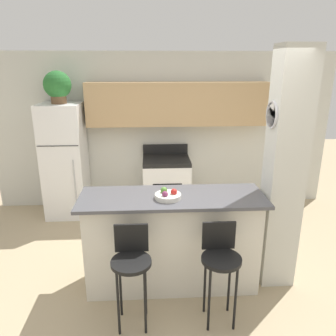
{
  "coord_description": "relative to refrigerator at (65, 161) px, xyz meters",
  "views": [
    {
      "loc": [
        -0.22,
        -3.13,
        2.37
      ],
      "look_at": [
        0.0,
        0.78,
        1.11
      ],
      "focal_mm": 35.0,
      "sensor_mm": 36.0,
      "label": 1
    }
  ],
  "objects": [
    {
      "name": "ground_plane",
      "position": [
        1.57,
        -1.9,
        -0.9
      ],
      "size": [
        14.0,
        14.0,
        0.0
      ],
      "primitive_type": "plane",
      "color": "tan"
    },
    {
      "name": "wall_back",
      "position": [
        1.66,
        0.29,
        0.58
      ],
      "size": [
        5.6,
        0.38,
        2.55
      ],
      "color": "silver",
      "rests_on": "ground_plane"
    },
    {
      "name": "pillar_right",
      "position": [
        2.73,
        -1.87,
        0.38
      ],
      "size": [
        0.38,
        0.32,
        2.55
      ],
      "color": "silver",
      "rests_on": "ground_plane"
    },
    {
      "name": "counter_bar",
      "position": [
        1.57,
        -1.9,
        -0.36
      ],
      "size": [
        1.93,
        0.65,
        1.06
      ],
      "color": "silver",
      "rests_on": "ground_plane"
    },
    {
      "name": "refrigerator",
      "position": [
        0.0,
        0.0,
        0.0
      ],
      "size": [
        0.63,
        0.65,
        1.79
      ],
      "color": "white",
      "rests_on": "ground_plane"
    },
    {
      "name": "stove_range",
      "position": [
        1.6,
        0.0,
        -0.44
      ],
      "size": [
        0.75,
        0.65,
        1.07
      ],
      "color": "white",
      "rests_on": "ground_plane"
    },
    {
      "name": "bar_stool_left",
      "position": [
        1.16,
        -2.45,
        -0.25
      ],
      "size": [
        0.37,
        0.37,
        0.97
      ],
      "color": "black",
      "rests_on": "ground_plane"
    },
    {
      "name": "bar_stool_right",
      "position": [
        1.97,
        -2.45,
        -0.25
      ],
      "size": [
        0.37,
        0.37,
        0.97
      ],
      "color": "black",
      "rests_on": "ground_plane"
    },
    {
      "name": "potted_plant_on_fridge",
      "position": [
        -0.0,
        0.0,
        1.15
      ],
      "size": [
        0.4,
        0.4,
        0.47
      ],
      "color": "brown",
      "rests_on": "refrigerator"
    },
    {
      "name": "fruit_bowl",
      "position": [
        1.52,
        -1.96,
        0.2
      ],
      "size": [
        0.27,
        0.27,
        0.11
      ],
      "color": "silver",
      "rests_on": "counter_bar"
    }
  ]
}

